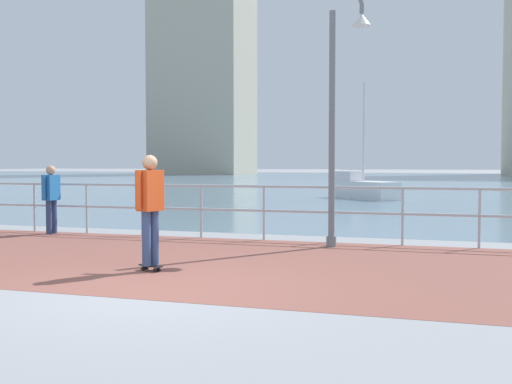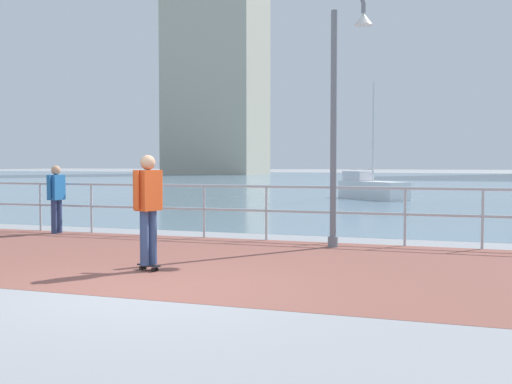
% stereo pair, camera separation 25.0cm
% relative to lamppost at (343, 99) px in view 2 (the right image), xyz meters
% --- Properties ---
extents(ground, '(220.00, 220.00, 0.00)m').
position_rel_lamppost_xyz_m(ground, '(-1.68, 35.45, -2.79)').
color(ground, gray).
extents(brick_paving, '(28.00, 5.67, 0.01)m').
position_rel_lamppost_xyz_m(brick_paving, '(-1.68, -2.23, -2.79)').
color(brick_paving, brown).
rests_on(brick_paving, ground).
extents(harbor_water, '(180.00, 88.00, 0.00)m').
position_rel_lamppost_xyz_m(harbor_water, '(-1.68, 45.60, -2.79)').
color(harbor_water, slate).
rests_on(harbor_water, ground).
extents(waterfront_railing, '(25.25, 0.06, 1.14)m').
position_rel_lamppost_xyz_m(waterfront_railing, '(-1.68, 0.60, -2.00)').
color(waterfront_railing, '#B2BCC1').
rests_on(waterfront_railing, ground).
extents(lamppost, '(0.82, 0.36, 5.04)m').
position_rel_lamppost_xyz_m(lamppost, '(0.00, 0.00, 0.00)').
color(lamppost, slate).
rests_on(lamppost, ground).
extents(skateboarder, '(0.41, 0.55, 1.72)m').
position_rel_lamppost_xyz_m(skateboarder, '(-2.29, -3.34, -1.76)').
color(skateboarder, black).
rests_on(skateboarder, ground).
extents(bystander, '(0.28, 0.56, 1.54)m').
position_rel_lamppost_xyz_m(bystander, '(-6.57, 0.25, -1.89)').
color(bystander, navy).
rests_on(bystander, ground).
extents(sailboat_gray, '(3.44, 3.39, 5.19)m').
position_rel_lamppost_xyz_m(sailboat_gray, '(-1.52, 15.89, -2.29)').
color(sailboat_gray, white).
rests_on(sailboat_gray, ground).
extents(tower_steel, '(13.09, 11.08, 34.27)m').
position_rel_lamppost_xyz_m(tower_steel, '(-31.22, 71.08, 13.51)').
color(tower_steel, '#B2AD99').
rests_on(tower_steel, ground).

